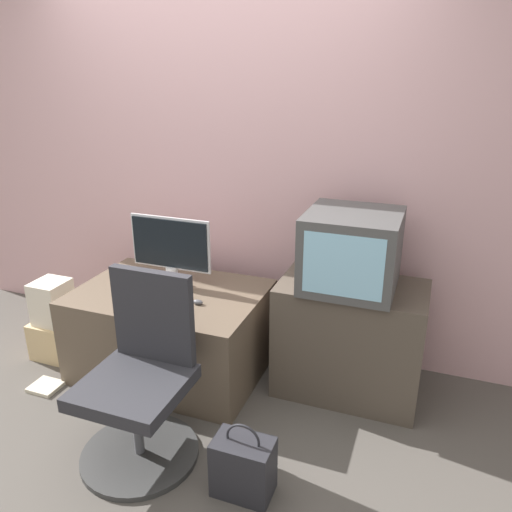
# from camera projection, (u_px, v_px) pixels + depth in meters

# --- Properties ---
(ground_plane) EXTENTS (12.00, 12.00, 0.00)m
(ground_plane) POSITION_uv_depth(u_px,v_px,m) (126.00, 449.00, 2.59)
(ground_plane) COLOR #4C4742
(wall_back) EXTENTS (4.40, 0.05, 2.60)m
(wall_back) POSITION_uv_depth(u_px,v_px,m) (224.00, 157.00, 3.29)
(wall_back) COLOR #CC9EA3
(wall_back) RESTS_ON ground_plane
(desk) EXTENTS (1.15, 0.80, 0.56)m
(desk) POSITION_uv_depth(u_px,v_px,m) (172.00, 331.00, 3.19)
(desk) COLOR brown
(desk) RESTS_ON ground_plane
(side_stand) EXTENTS (0.84, 0.49, 0.70)m
(side_stand) POSITION_uv_depth(u_px,v_px,m) (349.00, 339.00, 2.96)
(side_stand) COLOR #4C4238
(side_stand) RESTS_ON ground_plane
(main_monitor) EXTENTS (0.54, 0.18, 0.44)m
(main_monitor) POSITION_uv_depth(u_px,v_px,m) (171.00, 249.00, 3.12)
(main_monitor) COLOR silver
(main_monitor) RESTS_ON desk
(keyboard) EXTENTS (0.36, 0.10, 0.01)m
(keyboard) POSITION_uv_depth(u_px,v_px,m) (160.00, 297.00, 2.99)
(keyboard) COLOR white
(keyboard) RESTS_ON desk
(mouse) EXTENTS (0.06, 0.04, 0.03)m
(mouse) POSITION_uv_depth(u_px,v_px,m) (198.00, 302.00, 2.91)
(mouse) COLOR #4C4C51
(mouse) RESTS_ON desk
(crt_tv) EXTENTS (0.51, 0.51, 0.43)m
(crt_tv) POSITION_uv_depth(u_px,v_px,m) (352.00, 251.00, 2.75)
(crt_tv) COLOR #474747
(crt_tv) RESTS_ON side_stand
(office_chair) EXTENTS (0.59, 0.59, 0.94)m
(office_chair) POSITION_uv_depth(u_px,v_px,m) (141.00, 387.00, 2.46)
(office_chair) COLOR #333333
(office_chair) RESTS_ON ground_plane
(cardboard_box_lower) EXTENTS (0.29, 0.27, 0.26)m
(cardboard_box_lower) POSITION_uv_depth(u_px,v_px,m) (58.00, 338.00, 3.40)
(cardboard_box_lower) COLOR #D1B27F
(cardboard_box_lower) RESTS_ON ground_plane
(cardboard_box_upper) EXTENTS (0.21, 0.22, 0.29)m
(cardboard_box_upper) POSITION_uv_depth(u_px,v_px,m) (52.00, 302.00, 3.30)
(cardboard_box_upper) COLOR beige
(cardboard_box_upper) RESTS_ON cardboard_box_lower
(handbag) EXTENTS (0.28, 0.17, 0.38)m
(handbag) POSITION_uv_depth(u_px,v_px,m) (243.00, 466.00, 2.28)
(handbag) COLOR #232328
(handbag) RESTS_ON ground_plane
(book) EXTENTS (0.18, 0.16, 0.02)m
(book) POSITION_uv_depth(u_px,v_px,m) (46.00, 387.00, 3.08)
(book) COLOR beige
(book) RESTS_ON ground_plane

